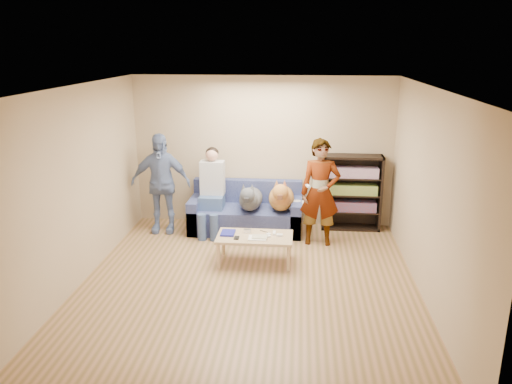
# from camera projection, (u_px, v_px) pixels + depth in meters

# --- Properties ---
(ground) EXTENTS (5.00, 5.00, 0.00)m
(ground) POSITION_uv_depth(u_px,v_px,m) (248.00, 286.00, 6.66)
(ground) COLOR olive
(ground) RESTS_ON ground
(ceiling) EXTENTS (5.00, 5.00, 0.00)m
(ceiling) POSITION_uv_depth(u_px,v_px,m) (247.00, 88.00, 5.92)
(ceiling) COLOR white
(ceiling) RESTS_ON ground
(wall_back) EXTENTS (4.50, 0.00, 4.50)m
(wall_back) POSITION_uv_depth(u_px,v_px,m) (263.00, 152.00, 8.68)
(wall_back) COLOR tan
(wall_back) RESTS_ON ground
(wall_front) EXTENTS (4.50, 0.00, 4.50)m
(wall_front) POSITION_uv_depth(u_px,v_px,m) (214.00, 283.00, 3.90)
(wall_front) COLOR tan
(wall_front) RESTS_ON ground
(wall_left) EXTENTS (0.00, 5.00, 5.00)m
(wall_left) POSITION_uv_depth(u_px,v_px,m) (76.00, 188.00, 6.48)
(wall_left) COLOR tan
(wall_left) RESTS_ON ground
(wall_right) EXTENTS (0.00, 5.00, 5.00)m
(wall_right) POSITION_uv_depth(u_px,v_px,m) (430.00, 197.00, 6.10)
(wall_right) COLOR tan
(wall_right) RESTS_ON ground
(blanket) EXTENTS (0.45, 0.38, 0.16)m
(blanket) POSITION_uv_depth(u_px,v_px,m) (296.00, 205.00, 8.36)
(blanket) COLOR #B9B8BD
(blanket) RESTS_ON sofa
(person_standing_right) EXTENTS (0.62, 0.41, 1.71)m
(person_standing_right) POSITION_uv_depth(u_px,v_px,m) (320.00, 193.00, 7.85)
(person_standing_right) COLOR gray
(person_standing_right) RESTS_ON ground
(person_standing_left) EXTENTS (1.02, 0.48, 1.70)m
(person_standing_left) POSITION_uv_depth(u_px,v_px,m) (161.00, 183.00, 8.38)
(person_standing_left) COLOR #6E86B0
(person_standing_left) RESTS_ON ground
(held_controller) EXTENTS (0.08, 0.12, 0.03)m
(held_controller) POSITION_uv_depth(u_px,v_px,m) (308.00, 186.00, 7.63)
(held_controller) COLOR white
(held_controller) RESTS_ON person_standing_right
(notebook_blue) EXTENTS (0.20, 0.26, 0.03)m
(notebook_blue) POSITION_uv_depth(u_px,v_px,m) (228.00, 233.00, 7.33)
(notebook_blue) COLOR navy
(notebook_blue) RESTS_ON coffee_table
(papers) EXTENTS (0.26, 0.20, 0.02)m
(papers) POSITION_uv_depth(u_px,v_px,m) (258.00, 238.00, 7.15)
(papers) COLOR white
(papers) RESTS_ON coffee_table
(magazine) EXTENTS (0.22, 0.17, 0.01)m
(magazine) POSITION_uv_depth(u_px,v_px,m) (260.00, 237.00, 7.16)
(magazine) COLOR #B1AB8E
(magazine) RESTS_ON coffee_table
(camera_silver) EXTENTS (0.11, 0.06, 0.05)m
(camera_silver) POSITION_uv_depth(u_px,v_px,m) (247.00, 231.00, 7.37)
(camera_silver) COLOR silver
(camera_silver) RESTS_ON coffee_table
(controller_a) EXTENTS (0.04, 0.13, 0.03)m
(controller_a) POSITION_uv_depth(u_px,v_px,m) (274.00, 233.00, 7.32)
(controller_a) COLOR white
(controller_a) RESTS_ON coffee_table
(controller_b) EXTENTS (0.09, 0.06, 0.03)m
(controller_b) POSITION_uv_depth(u_px,v_px,m) (280.00, 235.00, 7.24)
(controller_b) COLOR white
(controller_b) RESTS_ON coffee_table
(headphone_cup_a) EXTENTS (0.07, 0.07, 0.02)m
(headphone_cup_a) POSITION_uv_depth(u_px,v_px,m) (268.00, 236.00, 7.21)
(headphone_cup_a) COLOR white
(headphone_cup_a) RESTS_ON coffee_table
(headphone_cup_b) EXTENTS (0.07, 0.07, 0.02)m
(headphone_cup_b) POSITION_uv_depth(u_px,v_px,m) (269.00, 234.00, 7.29)
(headphone_cup_b) COLOR silver
(headphone_cup_b) RESTS_ON coffee_table
(pen_orange) EXTENTS (0.13, 0.06, 0.01)m
(pen_orange) POSITION_uv_depth(u_px,v_px,m) (252.00, 240.00, 7.10)
(pen_orange) COLOR orange
(pen_orange) RESTS_ON coffee_table
(pen_black) EXTENTS (0.13, 0.08, 0.01)m
(pen_black) POSITION_uv_depth(u_px,v_px,m) (264.00, 231.00, 7.41)
(pen_black) COLOR black
(pen_black) RESTS_ON coffee_table
(wallet) EXTENTS (0.07, 0.12, 0.02)m
(wallet) POSITION_uv_depth(u_px,v_px,m) (237.00, 238.00, 7.16)
(wallet) COLOR black
(wallet) RESTS_ON coffee_table
(sofa) EXTENTS (1.90, 0.85, 0.82)m
(sofa) POSITION_uv_depth(u_px,v_px,m) (246.00, 214.00, 8.60)
(sofa) COLOR #515B93
(sofa) RESTS_ON ground
(person_seated) EXTENTS (0.40, 0.73, 1.47)m
(person_seated) POSITION_uv_depth(u_px,v_px,m) (212.00, 188.00, 8.39)
(person_seated) COLOR #405C8D
(person_seated) RESTS_ON sofa
(dog_gray) EXTENTS (0.39, 1.24, 0.57)m
(dog_gray) POSITION_uv_depth(u_px,v_px,m) (250.00, 199.00, 8.30)
(dog_gray) COLOR #4F535A
(dog_gray) RESTS_ON sofa
(dog_tan) EXTENTS (0.43, 1.17, 0.62)m
(dog_tan) POSITION_uv_depth(u_px,v_px,m) (281.00, 197.00, 8.31)
(dog_tan) COLOR #BA8239
(dog_tan) RESTS_ON sofa
(coffee_table) EXTENTS (1.10, 0.60, 0.42)m
(coffee_table) POSITION_uv_depth(u_px,v_px,m) (255.00, 239.00, 7.26)
(coffee_table) COLOR tan
(coffee_table) RESTS_ON ground
(bookshelf) EXTENTS (1.00, 0.34, 1.30)m
(bookshelf) POSITION_uv_depth(u_px,v_px,m) (352.00, 191.00, 8.56)
(bookshelf) COLOR black
(bookshelf) RESTS_ON ground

